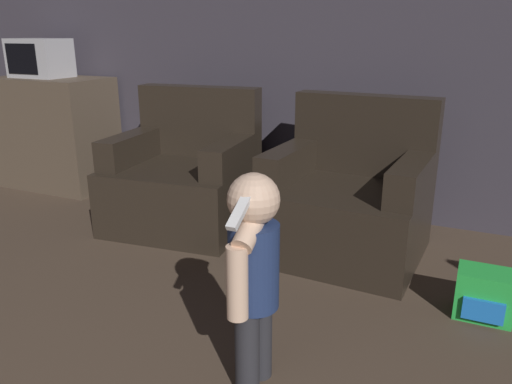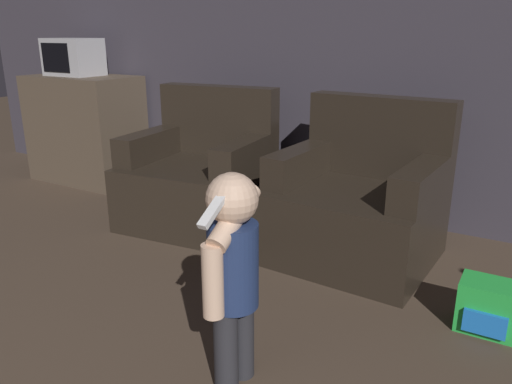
# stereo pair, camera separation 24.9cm
# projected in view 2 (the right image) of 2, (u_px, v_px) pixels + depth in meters

# --- Properties ---
(wall_back) EXTENTS (8.40, 0.05, 2.60)m
(wall_back) POSITION_uv_depth(u_px,v_px,m) (385.00, 35.00, 3.35)
(wall_back) COLOR #3D3842
(wall_back) RESTS_ON ground_plane
(armchair_left) EXTENTS (0.99, 0.93, 0.95)m
(armchair_left) POSITION_uv_depth(u_px,v_px,m) (201.00, 177.00, 3.58)
(armchair_left) COLOR black
(armchair_left) RESTS_ON ground_plane
(armchair_right) EXTENTS (0.96, 0.89, 0.95)m
(armchair_right) POSITION_uv_depth(u_px,v_px,m) (358.00, 204.00, 3.01)
(armchair_right) COLOR black
(armchair_right) RESTS_ON ground_plane
(person_toddler) EXTENTS (0.19, 0.34, 0.86)m
(person_toddler) POSITION_uv_depth(u_px,v_px,m) (232.00, 266.00, 1.82)
(person_toddler) COLOR #28282D
(person_toddler) RESTS_ON ground_plane
(toy_backpack) EXTENTS (0.26, 0.21, 0.24)m
(toy_backpack) POSITION_uv_depth(u_px,v_px,m) (488.00, 307.00, 2.29)
(toy_backpack) COLOR green
(toy_backpack) RESTS_ON ground_plane
(kitchen_counter) EXTENTS (1.00, 0.57, 0.95)m
(kitchen_counter) POSITION_uv_depth(u_px,v_px,m) (86.00, 129.00, 4.56)
(kitchen_counter) COLOR brown
(kitchen_counter) RESTS_ON ground_plane
(microwave) EXTENTS (0.47, 0.33, 0.32)m
(microwave) POSITION_uv_depth(u_px,v_px,m) (73.00, 57.00, 4.39)
(microwave) COLOR #B7B7BC
(microwave) RESTS_ON kitchen_counter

